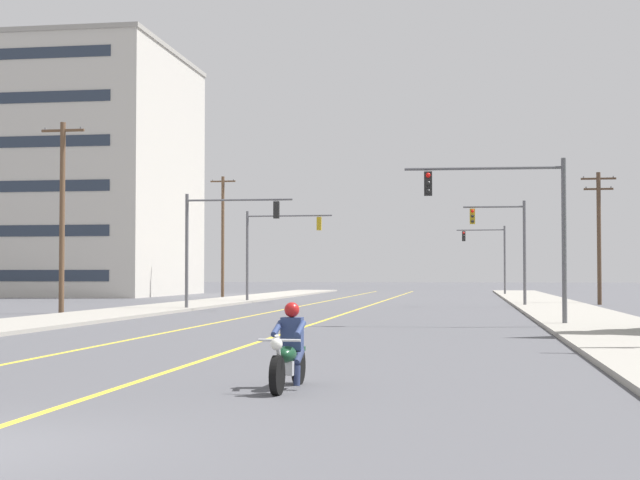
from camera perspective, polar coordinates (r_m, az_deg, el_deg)
lane_stripe_center at (r=55.29m, az=2.62°, el=-4.02°), size 0.16×100.00×0.01m
lane_stripe_left at (r=55.85m, az=-1.41°, el=-4.00°), size 0.16×100.00×0.01m
sidewalk_kerb_right at (r=50.21m, az=14.35°, el=-4.08°), size 4.40×110.00×0.14m
sidewalk_kerb_left at (r=52.60m, az=-9.46°, el=-4.02°), size 4.40×110.00×0.14m
motorcycle_with_rider at (r=16.32m, az=-1.86°, el=-6.80°), size 0.70×2.19×1.46m
traffic_signal_near_right at (r=36.13m, az=11.56°, el=1.55°), size 5.91×0.56×6.20m
traffic_signal_near_left at (r=51.26m, az=-6.08°, el=0.47°), size 5.81×0.39×6.20m
traffic_signal_mid_right at (r=57.02m, az=11.06°, el=0.11°), size 3.61×0.45×6.20m
traffic_signal_mid_left at (r=65.11m, az=-2.85°, el=-0.05°), size 5.95×0.38×6.20m
traffic_signal_far_right at (r=87.09m, az=10.11°, el=-0.58°), size 4.33×0.41×6.20m
utility_pole_left_near at (r=48.38m, az=-15.06°, el=1.54°), size 2.18×0.26×9.33m
utility_pole_right_far at (r=62.49m, az=16.23°, el=0.40°), size 2.15×0.26×8.29m
utility_pole_left_far at (r=79.55m, az=-5.79°, el=0.35°), size 2.11×0.26×9.97m
apartment_building_far_left_block at (r=91.05m, az=-16.70°, el=3.72°), size 26.90×20.10×21.78m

